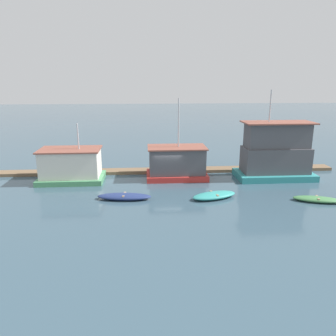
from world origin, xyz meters
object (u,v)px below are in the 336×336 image
Objects in this scene: houseboat_red at (177,163)px; dinghy_teal at (214,195)px; houseboat_green at (71,166)px; houseboat_teal at (276,153)px; dinghy_navy at (124,196)px; dinghy_green at (317,199)px; mooring_post_centre at (176,168)px.

houseboat_red reaches higher than dinghy_teal.
houseboat_teal reaches higher than houseboat_green.
dinghy_green is at bearing -6.17° from dinghy_navy.
dinghy_navy reaches higher than dinghy_green.
dinghy_green is at bearing -19.05° from houseboat_green.
houseboat_red is at bearing 49.56° from dinghy_navy.
houseboat_red is at bearing 112.90° from dinghy_teal.
mooring_post_centre reaches higher than dinghy_teal.
houseboat_teal is at bearing 98.12° from dinghy_green.
dinghy_teal reaches higher than dinghy_green.
dinghy_teal is at bearing -24.46° from houseboat_green.
dinghy_teal is at bearing 170.17° from dinghy_green.
dinghy_green is at bearing -81.88° from houseboat_teal.
dinghy_navy is at bearing -45.94° from houseboat_green.
houseboat_red is (9.62, 0.18, 0.02)m from houseboat_green.
houseboat_red is 0.91× the size of houseboat_teal.
houseboat_red is 7.17m from dinghy_navy.
houseboat_teal reaches higher than mooring_post_centre.
mooring_post_centre is at bearing 108.65° from dinghy_teal.
houseboat_teal is (18.73, -0.45, 0.92)m from houseboat_green.
houseboat_red is 1.73× the size of dinghy_navy.
houseboat_red reaches higher than houseboat_green.
houseboat_teal is at bearing 36.64° from dinghy_teal.
dinghy_green is (10.01, -6.96, -1.25)m from houseboat_red.
houseboat_red reaches higher than dinghy_green.
houseboat_teal is 14.65m from dinghy_navy.
houseboat_red is 1.98× the size of dinghy_green.
houseboat_red is at bearing 176.04° from houseboat_teal.
houseboat_red is 9.18m from houseboat_teal.
mooring_post_centre is at bearing 54.52° from dinghy_navy.
dinghy_green is at bearing -34.80° from houseboat_red.
houseboat_teal is 6.74m from dinghy_green.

